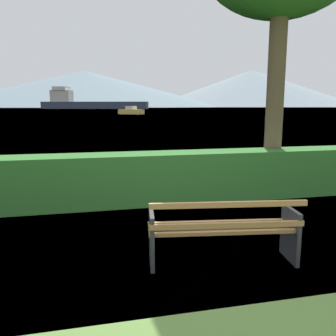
% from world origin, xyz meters
% --- Properties ---
extents(ground_plane, '(1400.00, 1400.00, 0.00)m').
position_xyz_m(ground_plane, '(0.00, 0.00, 0.00)').
color(ground_plane, '#567A38').
extents(water_surface, '(620.00, 620.00, 0.00)m').
position_xyz_m(water_surface, '(0.00, 308.99, 0.00)').
color(water_surface, '#6B8EA3').
rests_on(water_surface, ground_plane).
extents(park_bench, '(1.91, 0.83, 0.87)m').
position_xyz_m(park_bench, '(-0.01, -0.06, 0.43)').
color(park_bench, '#A0703F').
rests_on(park_bench, ground_plane).
extents(hedge_row, '(10.53, 0.80, 1.01)m').
position_xyz_m(hedge_row, '(0.00, 2.96, 0.51)').
color(hedge_row, '#2D6B28').
rests_on(hedge_row, ground_plane).
extents(cargo_ship_large, '(67.05, 30.23, 13.82)m').
position_xyz_m(cargo_ship_large, '(-0.01, 230.78, 3.86)').
color(cargo_ship_large, '#2D384C').
rests_on(cargo_ship_large, water_surface).
extents(fishing_boat_near, '(5.75, 6.18, 1.90)m').
position_xyz_m(fishing_boat_near, '(8.86, 78.73, 0.70)').
color(fishing_boat_near, gold).
rests_on(fishing_boat_near, water_surface).
extents(distant_hills, '(869.13, 424.74, 63.46)m').
position_xyz_m(distant_hills, '(37.30, 577.73, 29.13)').
color(distant_hills, slate).
rests_on(distant_hills, ground_plane).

